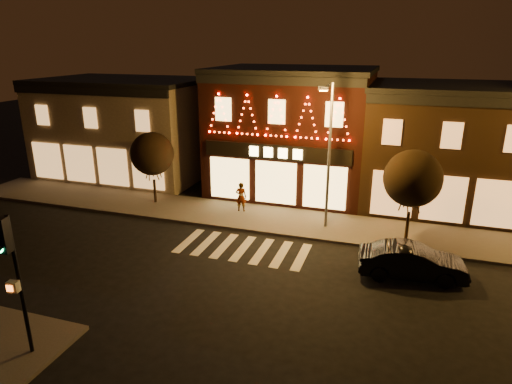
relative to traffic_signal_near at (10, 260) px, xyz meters
The scene contains 11 objects.
ground 7.89m from the traffic_signal_near, 56.38° to the left, with size 120.00×120.00×0.00m, color black.
sidewalk_far 15.47m from the traffic_signal_near, 66.94° to the left, with size 44.00×4.00×0.15m, color #47423D.
building_left 21.85m from the traffic_signal_near, 114.60° to the left, with size 12.20×8.28×7.30m.
building_pulp 20.24m from the traffic_signal_near, 78.87° to the left, with size 10.20×8.34×8.30m.
building_right_a 23.97m from the traffic_signal_near, 55.99° to the left, with size 9.20×8.28×7.50m.
traffic_signal_near is the anchor object (origin of this frame).
streetlamp_mid 15.39m from the traffic_signal_near, 61.32° to the left, with size 0.54×1.78×7.76m.
tree_left 14.74m from the traffic_signal_near, 104.16° to the left, with size 2.68×2.68×4.48m.
tree_right 17.51m from the traffic_signal_near, 48.33° to the left, with size 2.84×2.84×4.75m.
dark_sedan 15.45m from the traffic_signal_near, 38.54° to the left, with size 1.58×4.54×1.49m, color black.
pedestrian 14.83m from the traffic_signal_near, 81.53° to the left, with size 0.65×0.43×1.79m, color gray.
Camera 1 is at (6.97, -15.10, 9.78)m, focal length 31.35 mm.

